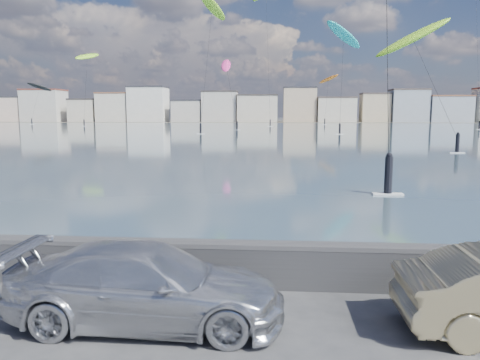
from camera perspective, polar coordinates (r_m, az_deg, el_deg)
name	(u,v)px	position (r m, az deg, el deg)	size (l,w,h in m)	color
ground	(161,345)	(8.31, -9.61, -19.21)	(700.00, 700.00, 0.00)	#333335
bay_water	(268,131)	(98.74, 3.41, 5.98)	(500.00, 177.00, 0.00)	#385367
far_shore_strip	(273,121)	(207.19, 4.00, 7.14)	(500.00, 60.00, 0.00)	#4C473D
seawall	(190,260)	(10.53, -6.08, -9.71)	(400.00, 0.36, 1.08)	#28282B
far_buildings	(276,107)	(193.16, 4.37, 8.84)	(240.79, 13.26, 14.60)	beige
car_silver	(147,285)	(8.84, -11.25, -12.40)	(2.03, 4.99, 1.45)	silver
kitesurfer_2	(344,36)	(92.74, 12.53, 16.78)	(8.67, 10.89, 20.75)	#19BFBF
kitesurfer_3	(328,80)	(164.36, 10.73, 11.90)	(7.34, 14.57, 16.89)	orange
kitesurfer_5	(39,87)	(181.78, -23.27, 10.32)	(8.46, 16.51, 14.90)	black
kitesurfer_7	(226,67)	(114.91, -1.68, 13.66)	(5.52, 14.34, 17.12)	#E5338C
kitesurfer_10	(87,57)	(154.74, -18.13, 14.04)	(7.56, 17.66, 22.88)	#8CD826
kitesurfer_16	(212,8)	(99.94, -3.42, 20.15)	(6.19, 17.45, 27.89)	#8CD826
kitesurfer_17	(413,39)	(62.15, 20.32, 15.83)	(8.80, 15.92, 15.60)	#8CD826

